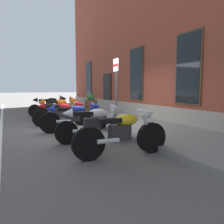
% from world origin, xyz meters
% --- Properties ---
extents(ground_plane, '(140.00, 140.00, 0.00)m').
position_xyz_m(ground_plane, '(0.00, 0.00, 0.00)').
color(ground_plane, '#565451').
extents(sidewalk, '(29.82, 2.77, 0.14)m').
position_xyz_m(sidewalk, '(0.00, 1.39, 0.07)').
color(sidewalk, slate).
rests_on(sidewalk, ground_plane).
extents(lane_stripe, '(29.82, 0.12, 0.01)m').
position_xyz_m(lane_stripe, '(0.00, -3.20, 0.00)').
color(lane_stripe, silver).
rests_on(lane_stripe, ground_plane).
extents(brick_pub_facade, '(23.82, 6.97, 10.84)m').
position_xyz_m(brick_pub_facade, '(0.00, 6.21, 5.41)').
color(brick_pub_facade, brown).
rests_on(brick_pub_facade, ground_plane).
extents(motorcycle_black_sport, '(0.62, 2.06, 1.07)m').
position_xyz_m(motorcycle_black_sport, '(-3.73, -0.93, 0.58)').
color(motorcycle_black_sport, black).
rests_on(motorcycle_black_sport, ground_plane).
extents(motorcycle_orange_sport, '(0.62, 2.11, 1.06)m').
position_xyz_m(motorcycle_orange_sport, '(-2.12, -0.84, 0.58)').
color(motorcycle_orange_sport, black).
rests_on(motorcycle_orange_sport, ground_plane).
extents(motorcycle_red_sport, '(0.69, 2.08, 0.99)m').
position_xyz_m(motorcycle_red_sport, '(-0.70, -1.04, 0.54)').
color(motorcycle_red_sport, black).
rests_on(motorcycle_red_sport, ground_plane).
extents(motorcycle_blue_sport, '(0.65, 2.19, 0.99)m').
position_xyz_m(motorcycle_blue_sport, '(0.65, -0.93, 0.54)').
color(motorcycle_blue_sport, black).
rests_on(motorcycle_blue_sport, ground_plane).
extents(motorcycle_white_sport, '(0.63, 2.02, 1.02)m').
position_xyz_m(motorcycle_white_sport, '(2.27, -0.86, 0.56)').
color(motorcycle_white_sport, black).
rests_on(motorcycle_white_sport, ground_plane).
extents(motorcycle_yellow_naked, '(0.62, 2.12, 0.95)m').
position_xyz_m(motorcycle_yellow_naked, '(3.65, -0.84, 0.48)').
color(motorcycle_yellow_naked, black).
rests_on(motorcycle_yellow_naked, ground_plane).
extents(parking_sign, '(0.36, 0.07, 2.34)m').
position_xyz_m(parking_sign, '(0.51, 0.56, 1.65)').
color(parking_sign, '#4C4C51').
rests_on(parking_sign, sidewalk).
extents(barrel_planter, '(0.67, 0.67, 1.01)m').
position_xyz_m(barrel_planter, '(-3.61, 1.12, 0.55)').
color(barrel_planter, brown).
rests_on(barrel_planter, sidewalk).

